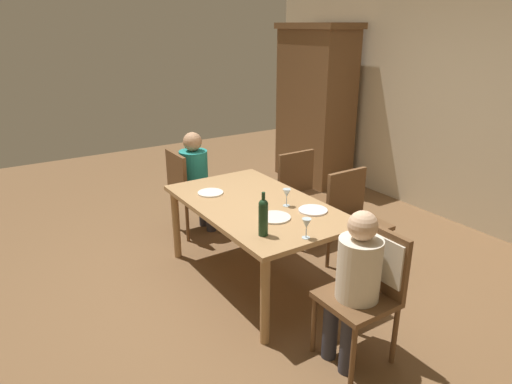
{
  "coord_description": "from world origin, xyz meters",
  "views": [
    {
      "loc": [
        3.01,
        -1.95,
        2.16
      ],
      "look_at": [
        0.0,
        0.0,
        0.84
      ],
      "focal_mm": 31.92,
      "sensor_mm": 36.0,
      "label": 1
    }
  ],
  "objects": [
    {
      "name": "armoire_cabinet",
      "position": [
        -1.94,
        2.24,
        1.1
      ],
      "size": [
        1.18,
        0.62,
        2.18
      ],
      "color": "brown",
      "rests_on": "ground_plane"
    },
    {
      "name": "wine_glass_centre",
      "position": [
        0.19,
        0.18,
        0.84
      ],
      "size": [
        0.07,
        0.07,
        0.15
      ],
      "color": "silver",
      "rests_on": "dining_table"
    },
    {
      "name": "person_woman_host",
      "position": [
        -1.22,
        0.03,
        0.65
      ],
      "size": [
        0.3,
        0.34,
        1.11
      ],
      "color": "#33333D",
      "rests_on": "ground_plane"
    },
    {
      "name": "ground_plane",
      "position": [
        0.0,
        0.0,
        0.0
      ],
      "size": [
        10.0,
        10.0,
        0.0
      ],
      "primitive_type": "plane",
      "color": "brown"
    },
    {
      "name": "chair_far_right",
      "position": [
        0.29,
        0.87,
        0.53
      ],
      "size": [
        0.44,
        0.44,
        0.92
      ],
      "rotation": [
        0.0,
        0.0,
        -1.57
      ],
      "color": "brown",
      "rests_on": "ground_plane"
    },
    {
      "name": "wine_bottle_tall_green",
      "position": [
        0.55,
        -0.29,
        0.88
      ],
      "size": [
        0.07,
        0.07,
        0.33
      ],
      "color": "#19381E",
      "rests_on": "dining_table"
    },
    {
      "name": "person_man_bearded",
      "position": [
        1.22,
        -0.03,
        0.63
      ],
      "size": [
        0.29,
        0.33,
        1.09
      ],
      "rotation": [
        0.0,
        0.0,
        3.14
      ],
      "color": "#33333D",
      "rests_on": "ground_plane"
    },
    {
      "name": "dinner_plate_host",
      "position": [
        0.4,
        0.29,
        0.74
      ],
      "size": [
        0.24,
        0.24,
        0.01
      ],
      "primitive_type": "cylinder",
      "color": "white",
      "rests_on": "dining_table"
    },
    {
      "name": "rear_room_partition",
      "position": [
        0.0,
        2.69,
        1.35
      ],
      "size": [
        6.4,
        0.12,
        2.7
      ],
      "primitive_type": "cube",
      "color": "beige",
      "rests_on": "ground_plane"
    },
    {
      "name": "chair_left_end",
      "position": [
        -1.22,
        -0.09,
        0.53
      ],
      "size": [
        0.44,
        0.44,
        0.92
      ],
      "color": "brown",
      "rests_on": "ground_plane"
    },
    {
      "name": "wine_glass_near_left",
      "position": [
        0.76,
        -0.07,
        0.84
      ],
      "size": [
        0.07,
        0.07,
        0.15
      ],
      "color": "silver",
      "rests_on": "dining_table"
    },
    {
      "name": "chair_right_end",
      "position": [
        1.22,
        0.12,
        0.59
      ],
      "size": [
        0.44,
        0.46,
        0.92
      ],
      "rotation": [
        0.0,
        0.0,
        3.14
      ],
      "color": "brown",
      "rests_on": "ground_plane"
    },
    {
      "name": "dinner_plate_guest_right",
      "position": [
        -0.42,
        -0.22,
        0.74
      ],
      "size": [
        0.23,
        0.23,
        0.01
      ],
      "primitive_type": "cylinder",
      "color": "white",
      "rests_on": "dining_table"
    },
    {
      "name": "dinner_plate_guest_left",
      "position": [
        0.35,
        -0.05,
        0.74
      ],
      "size": [
        0.26,
        0.26,
        0.01
      ],
      "primitive_type": "cylinder",
      "color": "silver",
      "rests_on": "dining_table"
    },
    {
      "name": "chair_far_left",
      "position": [
        -0.46,
        0.87,
        0.53
      ],
      "size": [
        0.44,
        0.44,
        0.92
      ],
      "rotation": [
        0.0,
        0.0,
        -1.57
      ],
      "color": "brown",
      "rests_on": "ground_plane"
    },
    {
      "name": "dining_table",
      "position": [
        0.0,
        0.0,
        0.65
      ],
      "size": [
        1.68,
        0.98,
        0.74
      ],
      "color": "#A87F51",
      "rests_on": "ground_plane"
    }
  ]
}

